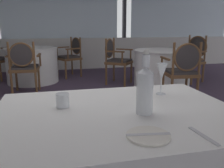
% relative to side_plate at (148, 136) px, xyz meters
% --- Properties ---
extents(ground_plane, '(14.66, 14.66, 0.00)m').
position_rel_side_plate_xyz_m(ground_plane, '(-0.14, 1.69, -0.74)').
color(ground_plane, '#47384C').
extents(window_wall_far, '(11.03, 0.14, 2.67)m').
position_rel_side_plate_xyz_m(window_wall_far, '(-0.14, 5.92, 0.33)').
color(window_wall_far, silver).
rests_on(window_wall_far, ground_plane).
extents(side_plate, '(0.18, 0.18, 0.01)m').
position_rel_side_plate_xyz_m(side_plate, '(0.00, 0.00, 0.00)').
color(side_plate, silver).
rests_on(side_plate, foreground_table).
extents(butter_knife, '(0.18, 0.04, 0.00)m').
position_rel_side_plate_xyz_m(butter_knife, '(0.00, 0.00, 0.01)').
color(butter_knife, silver).
rests_on(butter_knife, foreground_table).
extents(dinner_fork, '(0.03, 0.18, 0.00)m').
position_rel_side_plate_xyz_m(dinner_fork, '(0.22, -0.05, -0.00)').
color(dinner_fork, silver).
rests_on(dinner_fork, foreground_table).
extents(water_bottle, '(0.08, 0.08, 0.33)m').
position_rel_side_plate_xyz_m(water_bottle, '(0.08, 0.26, 0.13)').
color(water_bottle, white).
rests_on(water_bottle, foreground_table).
extents(wine_glass, '(0.07, 0.07, 0.20)m').
position_rel_side_plate_xyz_m(wine_glass, '(0.31, 0.57, 0.14)').
color(wine_glass, white).
rests_on(wine_glass, foreground_table).
extents(water_tumbler, '(0.07, 0.07, 0.08)m').
position_rel_side_plate_xyz_m(water_tumbler, '(-0.32, 0.46, 0.03)').
color(water_tumbler, white).
rests_on(water_tumbler, foreground_table).
extents(background_table_0, '(1.08, 1.08, 0.74)m').
position_rel_side_plate_xyz_m(background_table_0, '(1.62, 3.38, -0.37)').
color(background_table_0, white).
rests_on(background_table_0, ground_plane).
extents(dining_chair_0_0, '(0.61, 0.64, 0.98)m').
position_rel_side_plate_xyz_m(dining_chair_0_0, '(2.52, 3.77, -0.18)').
color(dining_chair_0_0, brown).
rests_on(dining_chair_0_0, ground_plane).
extents(dining_chair_0_1, '(0.64, 0.66, 0.93)m').
position_rel_side_plate_xyz_m(dining_chair_0_1, '(0.85, 3.95, -0.19)').
color(dining_chair_0_1, brown).
rests_on(dining_chair_0_1, ground_plane).
extents(dining_chair_0_2, '(0.57, 0.51, 0.95)m').
position_rel_side_plate_xyz_m(dining_chair_0_2, '(1.52, 2.42, -0.18)').
color(dining_chair_0_2, brown).
rests_on(dining_chair_0_2, ground_plane).
extents(background_table_3, '(1.08, 1.08, 0.74)m').
position_rel_side_plate_xyz_m(background_table_3, '(-0.83, 4.47, -0.37)').
color(background_table_3, white).
rests_on(background_table_3, ground_plane).
extents(dining_chair_3_0, '(0.56, 0.49, 0.92)m').
position_rel_side_plate_xyz_m(dining_chair_3_0, '(-0.89, 3.51, -0.20)').
color(dining_chair_3_0, brown).
rests_on(dining_chair_3_0, ground_plane).
extents(dining_chair_3_1, '(0.62, 0.64, 0.92)m').
position_rel_side_plate_xyz_m(dining_chair_3_1, '(0.03, 4.91, -0.20)').
color(dining_chair_3_1, brown).
rests_on(dining_chair_3_1, ground_plane).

